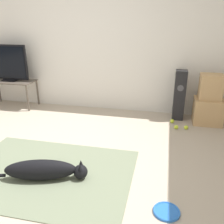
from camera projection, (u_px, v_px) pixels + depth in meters
ground_plane at (48, 163)px, 3.08m from camera, size 12.00×12.00×0.00m
wall_back at (93, 41)px, 4.53m from camera, size 8.00×0.06×2.55m
area_rug at (46, 173)px, 2.89m from camera, size 1.97×1.40×0.01m
dog at (44, 170)px, 2.73m from camera, size 1.14×0.38×0.23m
frisbee at (167, 211)px, 2.31m from camera, size 0.25×0.25×0.03m
cardboard_box_lower at (208, 111)px, 4.17m from camera, size 0.46×0.39×0.42m
cardboard_box_upper at (211, 87)px, 4.03m from camera, size 0.35×0.30×0.41m
floor_speaker at (179, 95)px, 4.26m from camera, size 0.19×0.19×0.86m
tv_stand at (11, 84)px, 4.89m from camera, size 0.94×0.44×0.52m
tv at (8, 63)px, 4.74m from camera, size 0.78×0.20×0.68m
tennis_ball_by_boxes at (186, 127)px, 3.99m from camera, size 0.07×0.07×0.07m
tennis_ball_near_speaker at (172, 121)px, 4.23m from camera, size 0.07×0.07×0.07m
tennis_ball_loose_on_carpet at (176, 127)px, 4.00m from camera, size 0.07×0.07×0.07m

